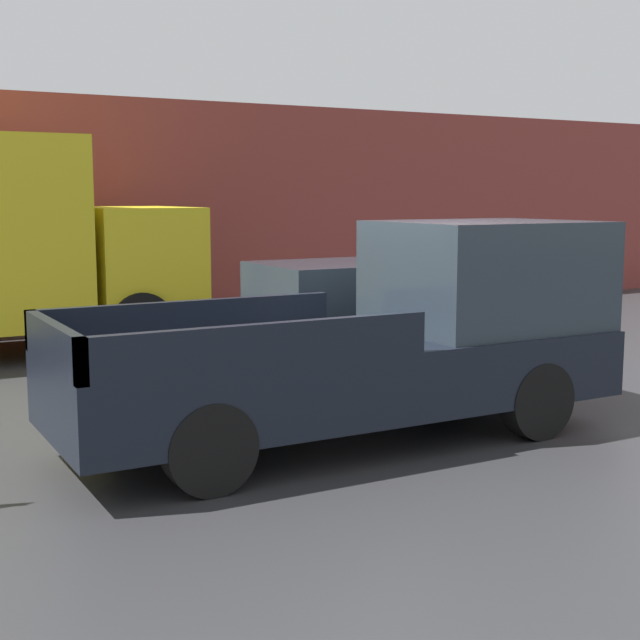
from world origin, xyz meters
TOP-DOWN VIEW (x-y plane):
  - ground_plane at (0.00, 0.00)m, footprint 60.00×60.00m
  - building_wall at (0.00, 8.61)m, footprint 28.00×0.15m
  - pickup_truck at (-0.84, -0.39)m, footprint 5.71×1.93m
  - car at (0.21, 2.15)m, footprint 4.86×1.92m

SIDE VIEW (x-z plane):
  - ground_plane at x=0.00m, z-range 0.00..0.00m
  - car at x=0.21m, z-range 0.03..1.60m
  - pickup_truck at x=-0.84m, z-range -0.08..2.09m
  - building_wall at x=0.00m, z-range 0.00..4.24m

